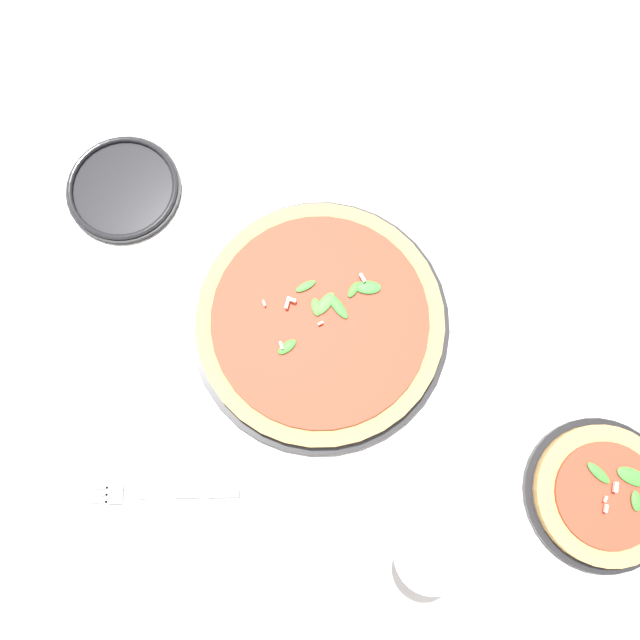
% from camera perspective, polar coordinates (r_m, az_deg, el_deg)
% --- Properties ---
extents(ground_plane, '(6.00, 6.00, 0.00)m').
position_cam_1_polar(ground_plane, '(0.89, 0.37, 1.49)').
color(ground_plane, silver).
extents(pizza_arugula_main, '(0.36, 0.36, 0.05)m').
position_cam_1_polar(pizza_arugula_main, '(0.87, 0.00, -0.18)').
color(pizza_arugula_main, black).
rests_on(pizza_arugula_main, ground_plane).
extents(pizza_personal_side, '(0.20, 0.20, 0.05)m').
position_cam_1_polar(pizza_personal_side, '(0.93, 24.41, -14.32)').
color(pizza_personal_side, black).
rests_on(pizza_personal_side, ground_plane).
extents(wine_glass, '(0.08, 0.08, 0.16)m').
position_cam_1_polar(wine_glass, '(0.76, 9.59, -19.96)').
color(wine_glass, white).
rests_on(wine_glass, ground_plane).
extents(napkin, '(0.13, 0.09, 0.01)m').
position_cam_1_polar(napkin, '(0.89, -13.93, -15.13)').
color(napkin, silver).
rests_on(napkin, ground_plane).
extents(fork, '(0.21, 0.04, 0.00)m').
position_cam_1_polar(fork, '(0.88, -14.53, -15.12)').
color(fork, silver).
rests_on(fork, ground_plane).
extents(side_plate_white, '(0.17, 0.17, 0.02)m').
position_cam_1_polar(side_plate_white, '(0.98, -17.54, 11.38)').
color(side_plate_white, black).
rests_on(side_plate_white, ground_plane).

